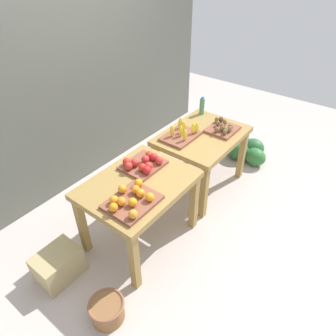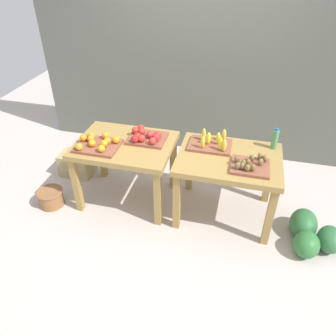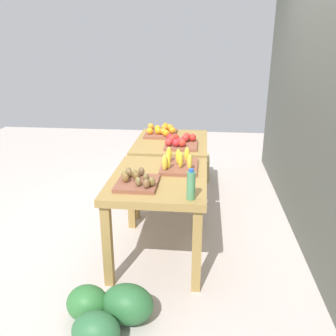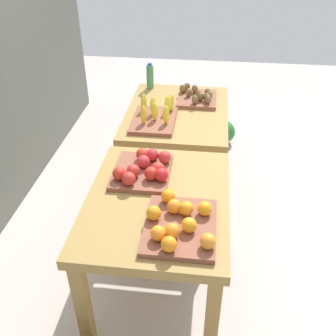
{
  "view_description": "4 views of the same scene",
  "coord_description": "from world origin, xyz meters",
  "px_view_note": "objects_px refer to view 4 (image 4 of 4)",
  "views": [
    {
      "loc": [
        -2.11,
        -1.53,
        2.53
      ],
      "look_at": [
        -0.06,
        0.03,
        0.61
      ],
      "focal_mm": 32.29,
      "sensor_mm": 36.0,
      "label": 1
    },
    {
      "loc": [
        0.64,
        -2.82,
        2.55
      ],
      "look_at": [
        -0.07,
        -0.04,
        0.54
      ],
      "focal_mm": 35.06,
      "sensor_mm": 36.0,
      "label": 2
    },
    {
      "loc": [
        3.33,
        0.36,
        1.84
      ],
      "look_at": [
        -0.09,
        0.01,
        0.59
      ],
      "focal_mm": 38.4,
      "sensor_mm": 36.0,
      "label": 3
    },
    {
      "loc": [
        -2.25,
        -0.26,
        2.12
      ],
      "look_at": [
        0.02,
        0.01,
        0.56
      ],
      "focal_mm": 41.55,
      "sensor_mm": 36.0,
      "label": 4
    }
  ],
  "objects_px": {
    "display_table_left": "(158,213)",
    "water_bottle": "(150,77)",
    "apple_bin": "(144,169)",
    "banana_crate": "(155,116)",
    "display_table_right": "(177,123)",
    "orange_bin": "(179,223)",
    "kiwi_bin": "(197,97)",
    "watermelon_pile": "(207,127)"
  },
  "relations": [
    {
      "from": "apple_bin",
      "to": "banana_crate",
      "type": "xyz_separation_m",
      "value": [
        0.71,
        0.04,
        -0.0
      ]
    },
    {
      "from": "orange_bin",
      "to": "water_bottle",
      "type": "xyz_separation_m",
      "value": [
        1.79,
        0.43,
        0.07
      ]
    },
    {
      "from": "display_table_left",
      "to": "kiwi_bin",
      "type": "distance_m",
      "value": 1.34
    },
    {
      "from": "display_table_left",
      "to": "kiwi_bin",
      "type": "bearing_deg",
      "value": -6.34
    },
    {
      "from": "banana_crate",
      "to": "kiwi_bin",
      "type": "distance_m",
      "value": 0.51
    },
    {
      "from": "apple_bin",
      "to": "banana_crate",
      "type": "relative_size",
      "value": 0.91
    },
    {
      "from": "display_table_right",
      "to": "display_table_left",
      "type": "bearing_deg",
      "value": 180.0
    },
    {
      "from": "display_table_left",
      "to": "display_table_right",
      "type": "bearing_deg",
      "value": 0.0
    },
    {
      "from": "display_table_left",
      "to": "apple_bin",
      "type": "height_order",
      "value": "apple_bin"
    },
    {
      "from": "apple_bin",
      "to": "banana_crate",
      "type": "distance_m",
      "value": 0.71
    },
    {
      "from": "apple_bin",
      "to": "kiwi_bin",
      "type": "distance_m",
      "value": 1.14
    },
    {
      "from": "orange_bin",
      "to": "kiwi_bin",
      "type": "xyz_separation_m",
      "value": [
        1.56,
        -0.0,
        -0.01
      ]
    },
    {
      "from": "watermelon_pile",
      "to": "orange_bin",
      "type": "bearing_deg",
      "value": 177.65
    },
    {
      "from": "display_table_right",
      "to": "apple_bin",
      "type": "distance_m",
      "value": 0.93
    },
    {
      "from": "display_table_right",
      "to": "kiwi_bin",
      "type": "distance_m",
      "value": 0.29
    },
    {
      "from": "watermelon_pile",
      "to": "banana_crate",
      "type": "bearing_deg",
      "value": 160.88
    },
    {
      "from": "display_table_left",
      "to": "orange_bin",
      "type": "relative_size",
      "value": 2.29
    },
    {
      "from": "display_table_left",
      "to": "orange_bin",
      "type": "bearing_deg",
      "value": -149.04
    },
    {
      "from": "orange_bin",
      "to": "water_bottle",
      "type": "relative_size",
      "value": 1.98
    },
    {
      "from": "apple_bin",
      "to": "water_bottle",
      "type": "bearing_deg",
      "value": 7.33
    },
    {
      "from": "kiwi_bin",
      "to": "orange_bin",
      "type": "bearing_deg",
      "value": 179.89
    },
    {
      "from": "display_table_right",
      "to": "water_bottle",
      "type": "xyz_separation_m",
      "value": [
        0.43,
        0.28,
        0.22
      ]
    },
    {
      "from": "display_table_right",
      "to": "apple_bin",
      "type": "bearing_deg",
      "value": 172.98
    },
    {
      "from": "banana_crate",
      "to": "water_bottle",
      "type": "height_order",
      "value": "water_bottle"
    },
    {
      "from": "display_table_left",
      "to": "apple_bin",
      "type": "relative_size",
      "value": 2.6
    },
    {
      "from": "water_bottle",
      "to": "orange_bin",
      "type": "bearing_deg",
      "value": -166.51
    },
    {
      "from": "display_table_left",
      "to": "watermelon_pile",
      "type": "distance_m",
      "value": 2.1
    },
    {
      "from": "display_table_left",
      "to": "water_bottle",
      "type": "relative_size",
      "value": 4.53
    },
    {
      "from": "display_table_left",
      "to": "water_bottle",
      "type": "xyz_separation_m",
      "value": [
        1.55,
        0.28,
        0.22
      ]
    },
    {
      "from": "orange_bin",
      "to": "apple_bin",
      "type": "relative_size",
      "value": 1.14
    },
    {
      "from": "display_table_right",
      "to": "watermelon_pile",
      "type": "height_order",
      "value": "display_table_right"
    },
    {
      "from": "display_table_right",
      "to": "kiwi_bin",
      "type": "relative_size",
      "value": 2.89
    },
    {
      "from": "display_table_right",
      "to": "apple_bin",
      "type": "height_order",
      "value": "apple_bin"
    },
    {
      "from": "display_table_right",
      "to": "orange_bin",
      "type": "bearing_deg",
      "value": -173.96
    },
    {
      "from": "apple_bin",
      "to": "display_table_left",
      "type": "bearing_deg",
      "value": -151.71
    },
    {
      "from": "watermelon_pile",
      "to": "apple_bin",
      "type": "bearing_deg",
      "value": 169.13
    },
    {
      "from": "orange_bin",
      "to": "banana_crate",
      "type": "height_order",
      "value": "banana_crate"
    },
    {
      "from": "display_table_right",
      "to": "water_bottle",
      "type": "distance_m",
      "value": 0.56
    },
    {
      "from": "display_table_left",
      "to": "banana_crate",
      "type": "bearing_deg",
      "value": 9.27
    },
    {
      "from": "watermelon_pile",
      "to": "display_table_left",
      "type": "bearing_deg",
      "value": 173.34
    },
    {
      "from": "water_bottle",
      "to": "banana_crate",
      "type": "bearing_deg",
      "value": -167.92
    },
    {
      "from": "orange_bin",
      "to": "apple_bin",
      "type": "height_order",
      "value": "apple_bin"
    }
  ]
}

